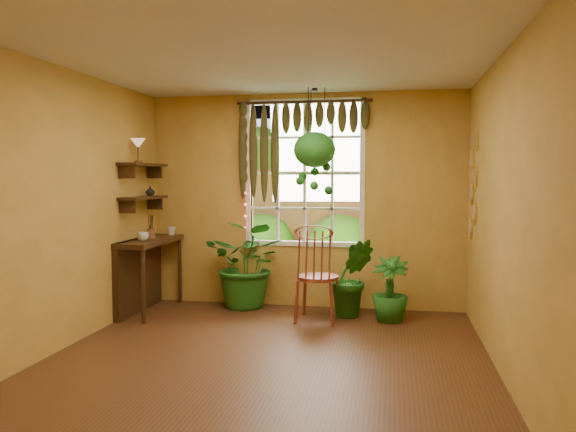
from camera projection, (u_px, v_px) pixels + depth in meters
name	position (u px, v px, depth m)	size (l,w,h in m)	color
floor	(265.00, 363.00, 4.99)	(4.50, 4.50, 0.00)	#4F2F16
ceiling	(264.00, 55.00, 4.80)	(4.50, 4.50, 0.00)	silver
wall_back	(304.00, 201.00, 7.10)	(4.00, 4.00, 0.00)	gold
wall_left	(57.00, 209.00, 5.27)	(4.50, 4.50, 0.00)	gold
wall_right	(505.00, 214.00, 4.53)	(4.50, 4.50, 0.00)	gold
window	(305.00, 173.00, 7.11)	(1.52, 0.10, 1.86)	white
valance_vine	(297.00, 127.00, 6.97)	(1.70, 0.12, 1.10)	#3A250F
string_lights	(245.00, 169.00, 7.16)	(0.03, 0.03, 1.54)	#FF2633
wall_plates	(473.00, 186.00, 6.28)	(0.04, 0.32, 1.10)	#F9E9CB
counter_ledge	(142.00, 267.00, 6.87)	(0.40, 1.20, 0.90)	#3A250F
shelf_lower	(144.00, 198.00, 6.81)	(0.25, 0.90, 0.04)	#3A250F
shelf_upper	(143.00, 165.00, 6.78)	(0.25, 0.90, 0.04)	#3A250F
backyard	(350.00, 195.00, 11.60)	(14.00, 10.00, 12.00)	#1A4F16
windsor_chair	(317.00, 289.00, 6.40)	(0.51, 0.54, 1.28)	maroon
potted_plant_left	(249.00, 264.00, 7.08)	(1.00, 0.87, 1.11)	#1D5316
potted_plant_mid	(352.00, 278.00, 6.63)	(0.51, 0.41, 0.93)	#1D5316
potted_plant_right	(390.00, 289.00, 6.40)	(0.41, 0.41, 0.74)	#1D5316
hanging_basket	(315.00, 153.00, 6.65)	(0.50, 0.50, 1.28)	black
cup_a	(143.00, 237.00, 6.58)	(0.13, 0.13, 0.11)	silver
cup_b	(171.00, 231.00, 7.27)	(0.11, 0.11, 0.10)	beige
brush_jar	(151.00, 227.00, 6.84)	(0.10, 0.10, 0.36)	brown
shelf_vase	(150.00, 191.00, 6.98)	(0.11, 0.11, 0.12)	#B2AD99
tiffany_lamp	(138.00, 145.00, 6.61)	(0.17, 0.17, 0.29)	brown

